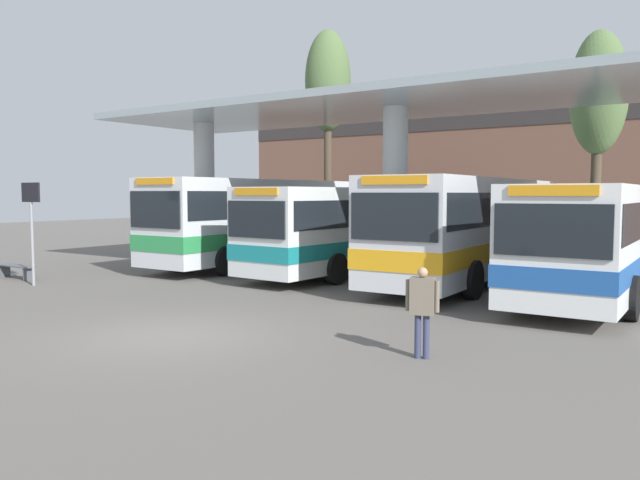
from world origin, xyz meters
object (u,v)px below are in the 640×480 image
at_px(transit_bus_far_right_bay, 600,234).
at_px(pedestrian_waiting, 422,303).
at_px(transit_bus_right_bay, 473,224).
at_px(poplar_tree_behind_right, 328,85).
at_px(info_sign_platform, 31,213).
at_px(waiting_bench_near_pillar, 16,269).
at_px(transit_bus_left_bay, 256,218).
at_px(transit_bus_center_bay, 369,224).
at_px(parked_car_street, 410,227).
at_px(poplar_tree_behind_left, 599,96).

bearing_deg(transit_bus_far_right_bay, pedestrian_waiting, 81.59).
height_order(transit_bus_right_bay, poplar_tree_behind_right, poplar_tree_behind_right).
relative_size(info_sign_platform, pedestrian_waiting, 2.00).
height_order(waiting_bench_near_pillar, poplar_tree_behind_right, poplar_tree_behind_right).
relative_size(transit_bus_left_bay, waiting_bench_near_pillar, 5.76).
distance_m(pedestrian_waiting, poplar_tree_behind_right, 23.06).
height_order(transit_bus_center_bay, transit_bus_far_right_bay, transit_bus_far_right_bay).
bearing_deg(transit_bus_center_bay, transit_bus_left_bay, 16.44).
relative_size(transit_bus_left_bay, transit_bus_far_right_bay, 0.90).
bearing_deg(parked_car_street, poplar_tree_behind_left, -35.31).
xyz_separation_m(waiting_bench_near_pillar, poplar_tree_behind_left, (15.57, 13.50, 6.08)).
bearing_deg(waiting_bench_near_pillar, transit_bus_center_bay, 45.64).
bearing_deg(transit_bus_far_right_bay, parked_car_street, -47.22).
height_order(transit_bus_left_bay, transit_bus_center_bay, transit_bus_left_bay).
bearing_deg(transit_bus_far_right_bay, poplar_tree_behind_left, -79.13).
relative_size(transit_bus_far_right_bay, waiting_bench_near_pillar, 6.42).
relative_size(pedestrian_waiting, poplar_tree_behind_left, 0.18).
xyz_separation_m(transit_bus_left_bay, parked_car_street, (0.82, 12.36, -0.88)).
xyz_separation_m(transit_bus_left_bay, poplar_tree_behind_right, (-1.77, 7.91, 6.52)).
height_order(transit_bus_left_bay, waiting_bench_near_pillar, transit_bus_left_bay).
height_order(transit_bus_left_bay, pedestrian_waiting, transit_bus_left_bay).
xyz_separation_m(pedestrian_waiting, poplar_tree_behind_left, (-0.02, 15.19, 5.45)).
xyz_separation_m(transit_bus_left_bay, pedestrian_waiting, (11.56, -9.37, -0.92)).
height_order(transit_bus_center_bay, poplar_tree_behind_right, poplar_tree_behind_right).
bearing_deg(poplar_tree_behind_right, transit_bus_far_right_bay, -29.25).
relative_size(transit_bus_center_bay, transit_bus_far_right_bay, 1.07).
bearing_deg(parked_car_street, poplar_tree_behind_right, -124.09).
height_order(transit_bus_center_bay, poplar_tree_behind_left, poplar_tree_behind_left).
height_order(transit_bus_left_bay, poplar_tree_behind_left, poplar_tree_behind_left).
height_order(transit_bus_right_bay, transit_bus_far_right_bay, transit_bus_right_bay).
bearing_deg(pedestrian_waiting, poplar_tree_behind_right, 111.98).
bearing_deg(poplar_tree_behind_right, pedestrian_waiting, -52.38).
xyz_separation_m(transit_bus_center_bay, transit_bus_far_right_bay, (8.23, -1.34, 0.01)).
height_order(transit_bus_center_bay, parked_car_street, transit_bus_center_bay).
bearing_deg(pedestrian_waiting, poplar_tree_behind_left, 74.42).
distance_m(transit_bus_left_bay, poplar_tree_behind_right, 10.41).
height_order(waiting_bench_near_pillar, pedestrian_waiting, pedestrian_waiting).
xyz_separation_m(transit_bus_center_bay, info_sign_platform, (-6.65, -9.35, 0.55)).
xyz_separation_m(transit_bus_left_bay, waiting_bench_near_pillar, (-4.03, -7.68, -1.55)).
xyz_separation_m(poplar_tree_behind_left, poplar_tree_behind_right, (-13.31, 2.10, 2.00)).
relative_size(transit_bus_far_right_bay, parked_car_street, 2.66).
bearing_deg(info_sign_platform, transit_bus_far_right_bay, 28.30).
xyz_separation_m(transit_bus_right_bay, poplar_tree_behind_left, (2.80, 5.12, 4.56)).
bearing_deg(transit_bus_left_bay, poplar_tree_behind_left, -153.44).
bearing_deg(info_sign_platform, parked_car_street, 81.96).
relative_size(waiting_bench_near_pillar, pedestrian_waiting, 1.14).
bearing_deg(poplar_tree_behind_left, pedestrian_waiting, -89.94).
xyz_separation_m(poplar_tree_behind_left, parked_car_street, (-10.72, 6.54, -5.40)).
xyz_separation_m(transit_bus_center_bay, waiting_bench_near_pillar, (-8.59, -8.78, -1.37)).
xyz_separation_m(transit_bus_right_bay, transit_bus_far_right_bay, (4.04, -0.93, -0.14)).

